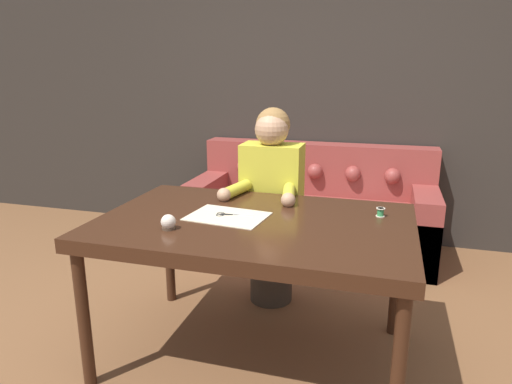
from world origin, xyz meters
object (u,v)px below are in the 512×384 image
object	(u,v)px
scissors	(228,215)
thread_spool	(380,212)
couch	(312,213)
person	(271,207)
dining_table	(255,232)
pin_cushion	(168,223)

from	to	relation	value
scissors	thread_spool	distance (m)	0.78
scissors	thread_spool	size ratio (longest dim) A/B	4.39
couch	person	distance (m)	1.04
dining_table	couch	world-z (taller)	couch
dining_table	thread_spool	bearing A→B (deg)	20.50
dining_table	pin_cushion	distance (m)	0.44
thread_spool	person	bearing A→B (deg)	148.98
thread_spool	pin_cushion	world-z (taller)	pin_cushion
dining_table	scissors	size ratio (longest dim) A/B	7.86
couch	pin_cushion	xyz separation A→B (m)	(-0.38, -1.86, 0.50)
dining_table	person	size ratio (longest dim) A/B	1.21
couch	scissors	world-z (taller)	couch
person	thread_spool	size ratio (longest dim) A/B	28.45
dining_table	couch	distance (m)	1.66
person	pin_cushion	distance (m)	0.93
scissors	pin_cushion	distance (m)	0.34
thread_spool	pin_cushion	xyz separation A→B (m)	(-0.95, -0.47, 0.01)
dining_table	thread_spool	world-z (taller)	thread_spool
dining_table	scissors	bearing A→B (deg)	170.23
person	thread_spool	distance (m)	0.80
couch	scissors	xyz separation A→B (m)	(-0.18, -1.58, 0.47)
pin_cushion	dining_table	bearing A→B (deg)	35.55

